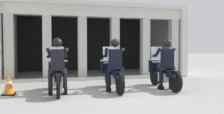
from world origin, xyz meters
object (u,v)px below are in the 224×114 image
police_officer_center (115,60)px  motorcycle_left (58,75)px  motorcycle_center (113,74)px  motorcycle_right (162,73)px  police_officer_right (167,60)px  traffic_cone_flank (9,85)px  police_officer_left (58,61)px

police_officer_center → motorcycle_left: bearing=-179.7°
motorcycle_center → motorcycle_right: 1.67m
motorcycle_left → motorcycle_center: 1.67m
police_officer_right → traffic_cone_flank: size_ratio=2.69×
police_officer_left → traffic_cone_flank: (-1.32, 0.25, -0.65)m
motorcycle_left → police_officer_left: police_officer_left is taller
police_officer_left → motorcycle_center: (1.67, 0.29, -0.44)m
police_officer_right → motorcycle_right: bearing=93.9°
motorcycle_right → traffic_cone_flank: motorcycle_right is taller
police_officer_left → traffic_cone_flank: size_ratio=2.69×
police_officer_center → police_officer_right: size_ratio=1.00×
police_officer_left → police_officer_right: same height
traffic_cone_flank → police_officer_left: bearing=-10.9°
motorcycle_left → motorcycle_right: 3.34m
motorcycle_right → traffic_cone_flank: (-4.66, 0.03, -0.21)m
motorcycle_center → police_officer_right: (1.67, -0.35, 0.44)m
motorcycle_center → police_officer_right: size_ratio=1.29×
police_officer_left → motorcycle_right: 3.37m
motorcycle_left → police_officer_left: bearing=-86.4°
police_officer_left → police_officer_center: (1.67, 0.01, 0.00)m
police_officer_left → police_officer_center: bearing=4.2°
motorcycle_left → motorcycle_center: bearing=4.2°
police_officer_center → motorcycle_right: police_officer_center is taller
police_officer_center → motorcycle_right: size_ratio=0.78×
police_officer_center → traffic_cone_flank: police_officer_center is taller
motorcycle_center → police_officer_center: bearing=-80.7°
police_officer_center → motorcycle_center: bearing=99.3°
motorcycle_right → police_officer_right: bearing=-86.1°
motorcycle_left → police_officer_left: size_ratio=1.29×
motorcycle_left → motorcycle_right: same height
traffic_cone_flank → motorcycle_right: bearing=-0.4°
motorcycle_center → traffic_cone_flank: bearing=-169.6°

